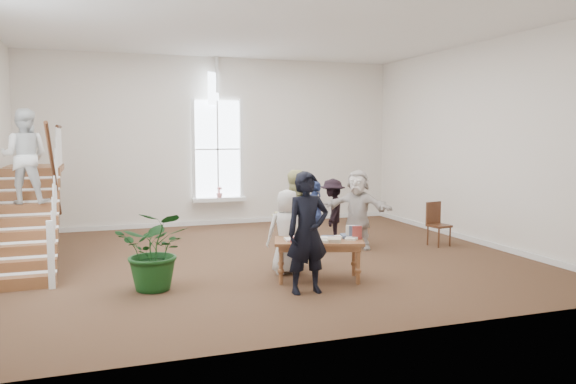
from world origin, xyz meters
name	(u,v)px	position (x,y,z in m)	size (l,w,h in m)	color
ground	(265,258)	(0.00, 0.00, 0.00)	(10.00, 10.00, 0.00)	#44281A
room_shell	(219,210)	(0.00, 4.39, 0.40)	(10.49, 10.00, 10.00)	silver
staircase	(26,180)	(-4.34, 0.75, 1.62)	(1.10, 4.10, 2.92)	brown
library_table	(319,244)	(0.40, -1.86, 0.62)	(1.63, 1.16, 0.75)	brown
police_officer	(308,233)	(-0.07, -2.51, 0.95)	(0.69, 0.45, 1.90)	black
elderly_woman	(287,232)	(0.03, -1.26, 0.75)	(0.73, 0.48, 1.50)	beige
person_yellow	(294,218)	(0.33, -0.76, 0.90)	(0.88, 0.68, 1.81)	#CDC780
woman_cluster_a	(315,215)	(1.26, 0.51, 0.74)	(0.87, 0.36, 1.48)	navy
woman_cluster_b	(333,211)	(1.86, 0.96, 0.73)	(0.95, 0.55, 1.47)	black
woman_cluster_c	(357,209)	(2.16, 0.31, 0.85)	(1.58, 0.50, 1.71)	beige
floor_plant	(156,250)	(-2.28, -1.57, 0.64)	(1.15, 1.00, 1.28)	#133B14
side_chair	(437,221)	(3.99, 0.06, 0.53)	(0.48, 0.48, 0.96)	#3E2111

